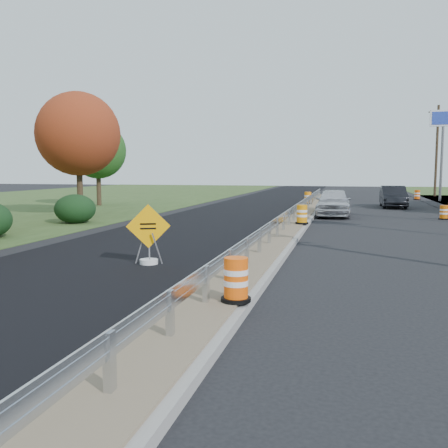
% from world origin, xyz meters
% --- Properties ---
extents(ground, '(140.00, 140.00, 0.00)m').
position_xyz_m(ground, '(0.00, 0.00, 0.00)').
color(ground, black).
rests_on(ground, ground).
extents(milled_overlay, '(7.20, 120.00, 0.01)m').
position_xyz_m(milled_overlay, '(-4.40, 10.00, 0.01)').
color(milled_overlay, black).
rests_on(milled_overlay, ground).
extents(median, '(1.60, 55.00, 0.23)m').
position_xyz_m(median, '(0.00, 8.00, 0.11)').
color(median, gray).
rests_on(median, ground).
extents(guardrail, '(0.10, 46.15, 0.72)m').
position_xyz_m(guardrail, '(0.00, 9.00, 0.73)').
color(guardrail, silver).
rests_on(guardrail, median).
extents(pylon_sign_north, '(2.20, 0.30, 7.90)m').
position_xyz_m(pylon_sign_north, '(10.50, 30.00, 6.48)').
color(pylon_sign_north, slate).
rests_on(pylon_sign_north, ground).
extents(utility_pole_north, '(1.90, 0.26, 9.40)m').
position_xyz_m(utility_pole_north, '(11.50, 39.00, 4.93)').
color(utility_pole_north, '#473523').
rests_on(utility_pole_north, ground).
extents(hedge_north, '(2.09, 2.09, 1.52)m').
position_xyz_m(hedge_north, '(-11.00, 6.00, 0.76)').
color(hedge_north, black).
rests_on(hedge_north, ground).
extents(tree_near_red, '(4.95, 4.95, 7.35)m').
position_xyz_m(tree_near_red, '(-13.00, 10.00, 4.86)').
color(tree_near_red, '#473523').
rests_on(tree_near_red, ground).
extents(tree_near_back, '(4.29, 4.29, 6.37)m').
position_xyz_m(tree_near_back, '(-16.00, 18.00, 4.21)').
color(tree_near_back, '#473523').
rests_on(tree_near_back, ground).
extents(caution_sign, '(1.18, 0.54, 1.76)m').
position_xyz_m(caution_sign, '(-3.00, -3.58, 0.45)').
color(caution_sign, white).
rests_on(caution_sign, ground).
extents(barrel_median_near, '(0.58, 0.58, 0.85)m').
position_xyz_m(barrel_median_near, '(0.55, -7.83, 0.64)').
color(barrel_median_near, black).
rests_on(barrel_median_near, median).
extents(barrel_median_mid, '(0.61, 0.61, 0.89)m').
position_xyz_m(barrel_median_mid, '(0.55, 6.44, 0.66)').
color(barrel_median_mid, black).
rests_on(barrel_median_mid, median).
extents(barrel_median_far, '(0.62, 0.62, 0.91)m').
position_xyz_m(barrel_median_far, '(-0.23, 20.21, 0.67)').
color(barrel_median_far, black).
rests_on(barrel_median_far, median).
extents(barrel_shoulder_near, '(0.54, 0.54, 0.79)m').
position_xyz_m(barrel_shoulder_near, '(7.84, 12.77, 0.38)').
color(barrel_shoulder_near, black).
rests_on(barrel_shoulder_near, ground).
extents(barrel_shoulder_far, '(0.62, 0.62, 0.90)m').
position_xyz_m(barrel_shoulder_far, '(8.88, 32.02, 0.43)').
color(barrel_shoulder_far, black).
rests_on(barrel_shoulder_far, ground).
extents(car_silver, '(1.99, 4.90, 1.67)m').
position_xyz_m(car_silver, '(1.80, 13.34, 0.83)').
color(car_silver, silver).
rests_on(car_silver, ground).
extents(car_dark_mid, '(1.73, 4.83, 1.58)m').
position_xyz_m(car_dark_mid, '(5.89, 21.65, 0.79)').
color(car_dark_mid, black).
rests_on(car_dark_mid, ground).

